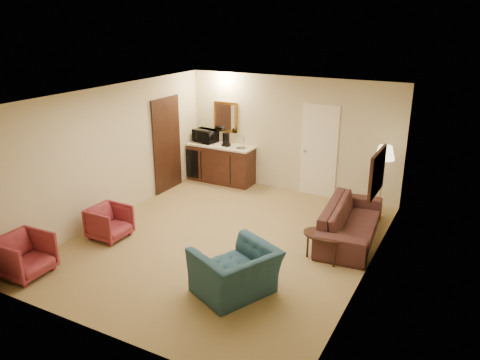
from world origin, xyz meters
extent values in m
plane|color=#9C844F|center=(0.00, 0.00, 0.00)|extent=(6.00, 6.00, 0.00)
cube|color=#C6B494|center=(0.00, 3.00, 1.30)|extent=(5.00, 0.02, 2.60)
cube|color=#C6B494|center=(-2.50, 0.00, 1.30)|extent=(0.02, 6.00, 2.60)
cube|color=#C6B494|center=(2.50, 0.00, 1.30)|extent=(0.02, 6.00, 2.60)
cube|color=white|center=(0.00, 0.00, 2.60)|extent=(5.00, 6.00, 0.02)
cube|color=beige|center=(0.70, 2.97, 1.02)|extent=(0.82, 0.06, 2.05)
cube|color=black|center=(-2.47, 1.70, 1.05)|extent=(0.06, 0.98, 2.10)
cube|color=gold|center=(-1.65, 2.97, 1.55)|extent=(0.62, 0.04, 0.72)
cube|color=black|center=(2.46, 0.40, 1.55)|extent=(0.06, 0.90, 0.70)
cube|color=#3D1E13|center=(-1.65, 2.72, 0.46)|extent=(1.64, 0.58, 0.92)
imported|color=black|center=(1.95, 1.15, 0.43)|extent=(0.86, 2.28, 0.87)
imported|color=#1E3E4B|center=(0.98, -1.41, 0.48)|extent=(1.10, 1.29, 0.95)
imported|color=maroon|center=(-1.90, -0.88, 0.33)|extent=(0.60, 0.64, 0.66)
imported|color=maroon|center=(-2.15, -2.47, 0.37)|extent=(0.70, 0.74, 0.73)
cube|color=black|center=(1.80, 0.21, 0.22)|extent=(0.87, 0.68, 0.45)
cube|color=#B28B3B|center=(2.20, 2.40, 0.74)|extent=(0.48, 0.48, 1.47)
cylinder|color=black|center=(-1.00, 2.65, 0.17)|extent=(0.33, 0.33, 0.34)
imported|color=black|center=(-2.12, 2.79, 1.11)|extent=(0.61, 0.41, 0.38)
cylinder|color=black|center=(-1.50, 2.70, 1.08)|extent=(0.18, 0.18, 0.32)
camera|label=1|loc=(3.79, -6.58, 3.81)|focal=35.00mm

